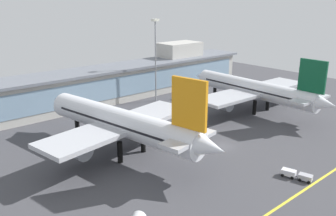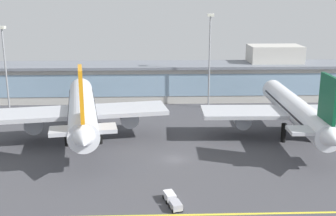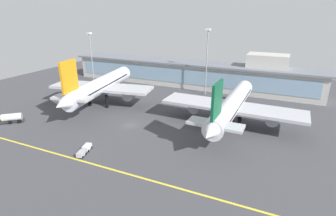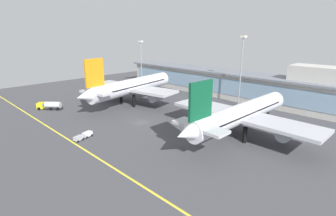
% 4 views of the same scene
% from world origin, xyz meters
% --- Properties ---
extents(ground_plane, '(180.00, 180.00, 0.00)m').
position_xyz_m(ground_plane, '(0.00, 0.00, 0.00)').
color(ground_plane, '#424247').
extents(taxiway_centreline_stripe, '(144.00, 0.50, 0.01)m').
position_xyz_m(taxiway_centreline_stripe, '(0.00, -22.00, 0.01)').
color(taxiway_centreline_stripe, yellow).
rests_on(taxiway_centreline_stripe, ground).
extents(terminal_building, '(115.75, 14.00, 16.30)m').
position_xyz_m(terminal_building, '(1.99, 50.13, 6.07)').
color(terminal_building, beige).
rests_on(terminal_building, ground).
extents(airliner_near_left, '(38.40, 50.81, 19.36)m').
position_xyz_m(airliner_near_left, '(-19.67, 12.22, 7.09)').
color(airliner_near_left, black).
rests_on(airliner_near_left, ground).
extents(airliner_near_right, '(41.93, 49.67, 17.71)m').
position_xyz_m(airliner_near_right, '(27.84, 12.38, 6.46)').
color(airliner_near_right, black).
rests_on(airliner_near_right, ground).
extents(baggage_tug_near, '(3.04, 5.80, 1.40)m').
position_xyz_m(baggage_tug_near, '(-1.21, -18.80, 0.79)').
color(baggage_tug_near, black).
rests_on(baggage_tug_near, ground).
extents(apron_light_mast_west, '(1.80, 1.80, 26.44)m').
position_xyz_m(apron_light_mast_west, '(11.81, 39.45, 17.00)').
color(apron_light_mast_west, gray).
rests_on(apron_light_mast_west, ground).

